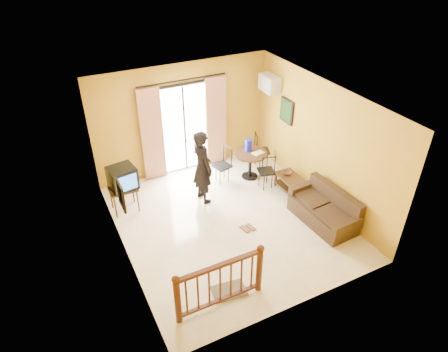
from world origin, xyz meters
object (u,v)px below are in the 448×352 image
dining_table (250,158)px  standing_person (202,167)px  coffee_table (291,182)px  sofa (325,210)px  television (122,178)px

dining_table → standing_person: bearing=-166.5°
coffee_table → standing_person: bearing=162.1°
standing_person → dining_table: bearing=-83.4°
dining_table → sofa: (0.56, -2.26, -0.26)m
television → dining_table: (3.16, -0.06, -0.30)m
television → coffee_table: 3.91m
dining_table → standing_person: standing_person is taller
television → standing_person: size_ratio=0.35×
television → standing_person: standing_person is taller
dining_table → sofa: 2.34m
sofa → television: bearing=144.7°
coffee_table → sofa: size_ratio=0.51×
television → coffee_table: bearing=-24.5°
dining_table → standing_person: (-1.45, -0.35, 0.33)m
dining_table → television: bearing=178.8°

